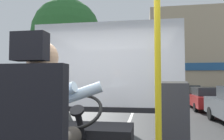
{
  "coord_description": "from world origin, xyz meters",
  "views": [
    {
      "loc": [
        0.66,
        -1.76,
        1.58
      ],
      "look_at": [
        0.09,
        1.77,
        1.76
      ],
      "focal_mm": 33.87,
      "sensor_mm": 36.0,
      "label": 1
    }
  ],
  "objects": [
    {
      "name": "handrail_pole",
      "position": [
        0.74,
        -0.29,
        1.7
      ],
      "size": [
        0.04,
        0.04,
        2.2
      ],
      "color": "yellow",
      "rests_on": "bus_floor"
    },
    {
      "name": "steering_console",
      "position": [
        -0.06,
        0.88,
        0.82
      ],
      "size": [
        1.1,
        1.03,
        0.83
      ],
      "color": "black",
      "rests_on": "bus_floor"
    },
    {
      "name": "ground",
      "position": [
        0.0,
        8.8,
        -0.02
      ],
      "size": [
        18.0,
        44.0,
        0.06
      ],
      "color": "#3A3A3A"
    },
    {
      "name": "parked_car_red",
      "position": [
        4.02,
        10.8,
        0.63
      ],
      "size": [
        1.94,
        4.31,
        1.21
      ],
      "color": "maroon",
      "rests_on": "ground"
    },
    {
      "name": "parked_car_white",
      "position": [
        4.17,
        17.12,
        0.62
      ],
      "size": [
        1.78,
        4.21,
        1.2
      ],
      "color": "silver",
      "rests_on": "ground"
    },
    {
      "name": "windshield_panel",
      "position": [
        0.0,
        1.62,
        1.65
      ],
      "size": [
        2.5,
        0.08,
        1.48
      ],
      "color": "silver"
    },
    {
      "name": "street_tree",
      "position": [
        -3.37,
        8.48,
        4.0
      ],
      "size": [
        3.48,
        3.48,
        5.76
      ],
      "color": "#4C3828",
      "rests_on": "ground"
    },
    {
      "name": "fare_box",
      "position": [
        0.93,
        0.47,
        1.09
      ],
      "size": [
        0.27,
        0.2,
        0.97
      ],
      "color": "#333338",
      "rests_on": "bus_floor"
    },
    {
      "name": "shop_building",
      "position": [
        6.67,
        18.39,
        3.86
      ],
      "size": [
        11.25,
        5.13,
        7.73
      ],
      "color": "tan",
      "rests_on": "ground"
    },
    {
      "name": "bus_driver",
      "position": [
        -0.06,
        -0.32,
        1.33
      ],
      "size": [
        0.76,
        0.54,
        0.83
      ],
      "color": "#332D28",
      "rests_on": "driver_seat"
    }
  ]
}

